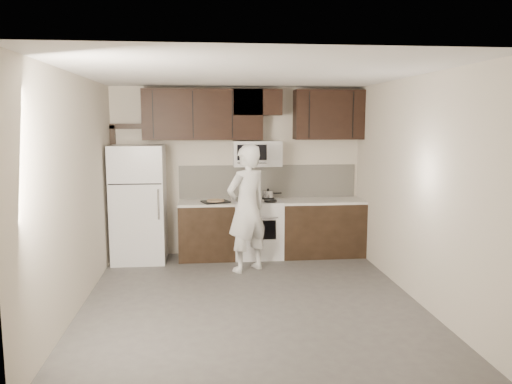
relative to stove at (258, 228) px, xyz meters
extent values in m
plane|color=#4A4846|center=(-0.30, -1.94, -0.46)|extent=(4.50, 4.50, 0.00)
plane|color=beige|center=(-0.30, 0.31, 0.89)|extent=(4.00, 0.00, 4.00)
plane|color=white|center=(-0.30, -1.94, 2.24)|extent=(4.50, 4.50, 0.00)
cube|color=black|center=(-0.81, 0.00, -0.03)|extent=(0.87, 0.62, 0.87)
cube|color=black|center=(1.04, 0.00, -0.03)|extent=(1.32, 0.62, 0.87)
cube|color=silver|center=(-0.81, 0.00, 0.43)|extent=(0.87, 0.64, 0.04)
cube|color=silver|center=(1.04, 0.00, 0.43)|extent=(1.32, 0.64, 0.04)
cube|color=silver|center=(0.00, 0.00, -0.02)|extent=(0.76, 0.62, 0.89)
cube|color=silver|center=(0.00, 0.00, 0.44)|extent=(0.76, 0.62, 0.02)
cube|color=black|center=(0.00, -0.30, 0.04)|extent=(0.50, 0.01, 0.30)
cylinder|color=silver|center=(0.00, -0.34, 0.24)|extent=(0.55, 0.02, 0.02)
cylinder|color=black|center=(-0.18, -0.15, 0.46)|extent=(0.20, 0.20, 0.03)
cylinder|color=black|center=(0.18, -0.15, 0.46)|extent=(0.20, 0.20, 0.03)
cylinder|color=black|center=(-0.18, 0.15, 0.46)|extent=(0.20, 0.20, 0.03)
cylinder|color=black|center=(0.18, 0.15, 0.46)|extent=(0.20, 0.20, 0.03)
cube|color=beige|center=(0.20, 0.30, 0.72)|extent=(2.90, 0.02, 0.54)
cube|color=black|center=(-0.85, 0.14, 1.80)|extent=(1.85, 0.35, 0.78)
cube|color=black|center=(1.15, 0.14, 1.80)|extent=(1.10, 0.35, 0.78)
cube|color=black|center=(0.00, 0.14, 1.99)|extent=(0.76, 0.35, 0.40)
cube|color=silver|center=(0.00, 0.12, 1.19)|extent=(0.76, 0.38, 0.40)
cube|color=black|center=(-0.10, -0.07, 1.22)|extent=(0.46, 0.01, 0.24)
cube|color=silver|center=(0.26, -0.07, 1.22)|extent=(0.18, 0.01, 0.24)
cylinder|color=silver|center=(-0.10, -0.10, 1.06)|extent=(0.46, 0.02, 0.02)
cube|color=silver|center=(-1.85, -0.05, 0.44)|extent=(0.80, 0.72, 1.80)
cube|color=black|center=(-1.85, -0.41, 0.79)|extent=(0.77, 0.01, 0.02)
cylinder|color=silver|center=(-1.52, -0.44, 0.49)|extent=(0.03, 0.03, 0.45)
cube|color=black|center=(-2.26, 0.27, 0.59)|extent=(0.08, 0.08, 2.10)
cube|color=black|center=(-2.05, 0.27, 1.62)|extent=(0.50, 0.08, 0.08)
cylinder|color=silver|center=(0.18, 0.15, 0.52)|extent=(0.18, 0.18, 0.14)
sphere|color=black|center=(0.18, 0.15, 0.60)|extent=(0.04, 0.04, 0.04)
cylinder|color=black|center=(0.32, 0.16, 0.54)|extent=(0.17, 0.03, 0.02)
cube|color=black|center=(-0.67, -0.11, 0.46)|extent=(0.47, 0.41, 0.02)
cylinder|color=beige|center=(-0.67, -0.11, 0.48)|extent=(0.34, 0.34, 0.02)
imported|color=white|center=(-0.24, -0.73, 0.46)|extent=(0.80, 0.74, 1.84)
camera|label=1|loc=(-0.83, -7.76, 1.70)|focal=35.00mm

